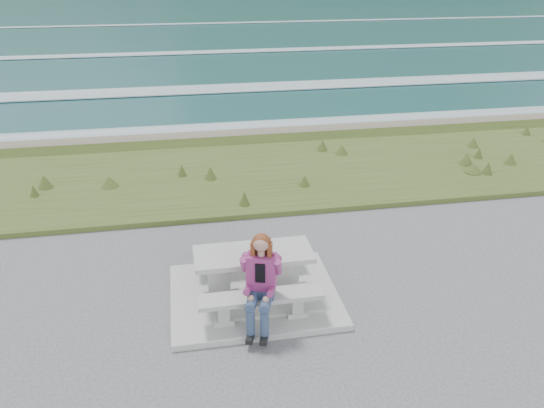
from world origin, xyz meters
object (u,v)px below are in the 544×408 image
object	(u,v)px
bench_seaward	(248,252)
seated_woman	(260,296)
picnic_table	(254,261)
bench_landward	(261,301)

from	to	relation	value
bench_seaward	seated_woman	bearing A→B (deg)	-91.11
picnic_table	bench_seaward	xyz separation A→B (m)	(0.00, 0.70, -0.23)
picnic_table	bench_seaward	distance (m)	0.74
picnic_table	bench_landward	world-z (taller)	picnic_table
picnic_table	bench_landward	distance (m)	0.74
bench_seaward	bench_landward	bearing A→B (deg)	-90.00
bench_landward	seated_woman	size ratio (longest dim) A/B	1.27
picnic_table	bench_seaward	bearing A→B (deg)	90.00
bench_landward	bench_seaward	world-z (taller)	same
picnic_table	bench_landward	size ratio (longest dim) A/B	1.00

